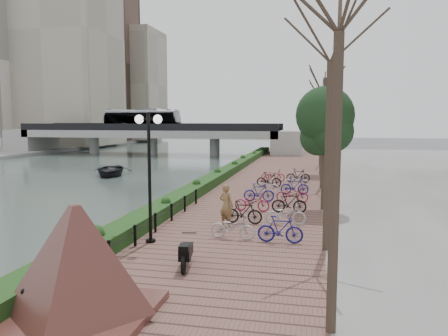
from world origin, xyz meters
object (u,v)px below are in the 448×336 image
(boat, at_px, (110,170))
(lamppost, at_px, (149,149))
(granite_monument, at_px, (77,262))
(motorcycle, at_px, (186,252))
(pedestrian, at_px, (226,206))

(boat, bearing_deg, lamppost, -78.81)
(granite_monument, height_order, lamppost, lamppost)
(granite_monument, relative_size, motorcycle, 2.67)
(lamppost, relative_size, boat, 0.97)
(granite_monument, distance_m, pedestrian, 9.14)
(granite_monument, xyz_separation_m, lamppost, (-0.73, 6.21, 2.10))
(motorcycle, bearing_deg, boat, 112.42)
(lamppost, relative_size, pedestrian, 2.61)
(lamppost, height_order, motorcycle, lamppost)
(pedestrian, bearing_deg, motorcycle, 111.08)
(motorcycle, bearing_deg, lamppost, 122.62)
(granite_monument, height_order, boat, granite_monument)
(granite_monument, bearing_deg, lamppost, 96.66)
(lamppost, height_order, boat, lamppost)
(pedestrian, height_order, boat, pedestrian)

